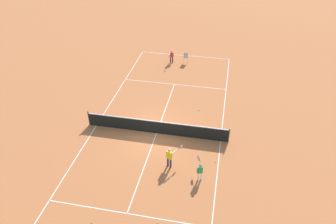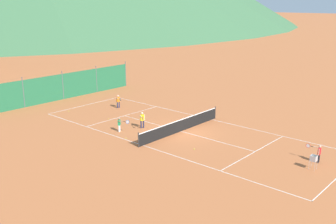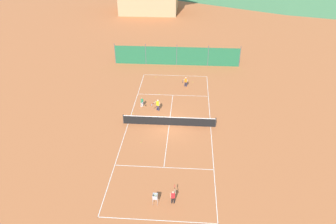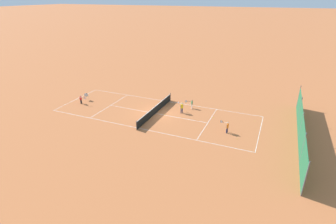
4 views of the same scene
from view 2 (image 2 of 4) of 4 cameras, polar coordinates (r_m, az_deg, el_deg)
ground_plane at (r=30.24m, az=1.89°, el=-2.81°), size 600.00×600.00×0.00m
court_line_markings at (r=30.24m, az=1.89°, el=-2.81°), size 8.25×23.85×0.01m
tennis_net at (r=30.08m, az=1.90°, el=-1.91°), size 9.18×0.08×1.06m
windscreen_fence_far at (r=41.16m, az=-15.01°, el=3.59°), size 17.28×0.08×2.90m
player_far_service at (r=30.79m, az=-3.76°, el=-1.00°), size 0.85×0.91×1.31m
player_far_baseline at (r=36.87m, az=-7.23°, el=1.67°), size 0.63×0.97×1.23m
player_near_service at (r=30.13m, az=-7.00°, el=-1.68°), size 0.44×0.98×1.12m
player_near_baseline at (r=26.07m, az=20.99°, el=-5.47°), size 0.38×0.99×1.14m
tennis_ball_service_box at (r=30.81m, az=0.04°, el=-2.38°), size 0.07×0.07×0.07m
tennis_ball_mid_court at (r=33.66m, az=-8.61°, el=-0.97°), size 0.07×0.07×0.07m
tennis_ball_by_net_right at (r=36.60m, az=-14.24°, el=0.09°), size 0.07×0.07×0.07m
tennis_ball_far_corner at (r=26.67m, az=3.81°, el=-5.37°), size 0.07×0.07×0.07m
tennis_ball_by_net_left at (r=29.51m, az=-1.56°, el=-3.22°), size 0.07×0.07×0.07m
tennis_ball_near_corner at (r=38.53m, az=-7.47°, el=1.23°), size 0.07×0.07×0.07m
tennis_ball_alley_left at (r=28.79m, az=-6.13°, el=-3.80°), size 0.07×0.07×0.07m
ball_hopper at (r=24.90m, az=20.38°, el=-6.43°), size 0.36×0.36×0.89m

